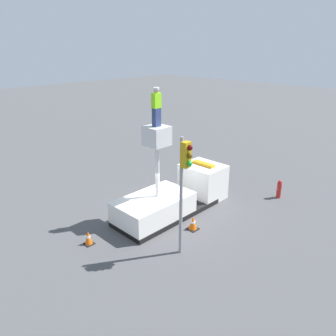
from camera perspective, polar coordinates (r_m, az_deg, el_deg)
name	(u,v)px	position (r m, az deg, el deg)	size (l,w,h in m)	color
ground_plane	(167,214)	(17.26, -0.14, -7.99)	(120.00, 120.00, 0.00)	#4C4C4F
bucket_truck	(175,196)	(17.23, 1.15, -4.88)	(6.74, 2.31, 4.79)	black
worker	(156,107)	(14.90, -2.03, 10.55)	(0.40, 0.26, 1.75)	navy
traffic_light_pole	(184,175)	(12.61, 2.83, -1.17)	(0.34, 0.57, 5.07)	gray
fire_hydrant	(279,189)	(19.82, 18.78, -3.50)	(0.49, 0.25, 1.08)	#B2231E
traffic_cone_rear	(88,238)	(15.14, -13.69, -11.73)	(0.41, 0.41, 0.67)	black
traffic_cone_curbside	(193,223)	(15.84, 4.35, -9.56)	(0.50, 0.50, 0.68)	black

